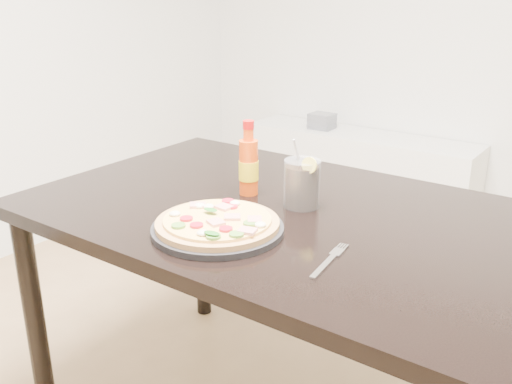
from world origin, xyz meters
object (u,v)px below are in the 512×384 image
Objects in this scene: dining_table at (281,235)px; media_console at (358,174)px; hot_sauce_bottle at (249,165)px; fork at (330,259)px; plate at (218,229)px; cola_cup at (302,184)px; pizza at (218,222)px.

dining_table is 1.00× the size of media_console.
fork is at bearing -31.16° from hot_sauce_bottle.
dining_table is 4.30× the size of plate.
media_console is at bearing 110.57° from cola_cup.
dining_table is at bearing -70.92° from media_console.
cola_cup is at bearing 1.57° from hot_sauce_bottle.
pizza is at bearing 178.05° from fork.
fork is at bearing -38.04° from dining_table.
cola_cup is at bearing 125.61° from fork.
plate reaches higher than dining_table.
hot_sauce_bottle is at bearing 110.89° from plate.
cola_cup is at bearing 74.89° from pizza.
plate is 0.30m from fork.
dining_table is 0.25m from plate.
pizza is 0.22× the size of media_console.
plate reaches higher than media_console.
hot_sauce_bottle is 1.14× the size of cola_cup.
hot_sauce_bottle is at bearing -178.43° from cola_cup.
pizza reaches higher than media_console.
hot_sauce_bottle reaches higher than fork.
fork reaches higher than dining_table.
hot_sauce_bottle is at bearing -74.62° from media_console.
dining_table is at bearing 135.28° from fork.
plate reaches higher than fork.
pizza is at bearing -105.11° from cola_cup.
plate is at bearing -73.88° from media_console.
pizza is at bearing -73.87° from media_console.
fork is 2.27m from media_console.
pizza is 2.20m from media_console.
cola_cup is at bearing 48.08° from dining_table.
plate is at bearing 159.09° from pizza.
dining_table is 7.42× the size of fork.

